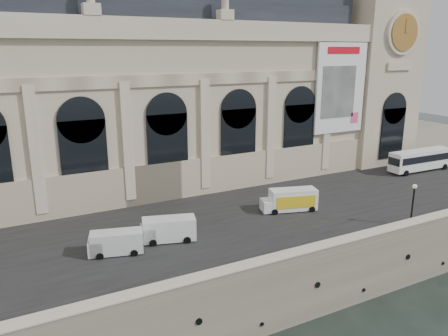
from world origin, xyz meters
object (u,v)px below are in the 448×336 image
object	(u,v)px
van_c	(166,230)
lamp_right	(413,205)
bus_right	(421,159)
van_b	(113,243)
box_truck	(290,200)

from	to	relation	value
van_c	lamp_right	world-z (taller)	lamp_right
bus_right	van_c	bearing A→B (deg)	-172.42
bus_right	lamp_right	bearing A→B (deg)	-143.35
van_b	van_c	distance (m)	5.34
bus_right	lamp_right	size ratio (longest dim) A/B	2.43
van_c	box_truck	world-z (taller)	box_truck
van_c	lamp_right	distance (m)	26.33
van_b	lamp_right	bearing A→B (deg)	-15.38
bus_right	van_b	distance (m)	50.21
bus_right	box_truck	world-z (taller)	bus_right
bus_right	box_truck	bearing A→B (deg)	-170.58
van_c	box_truck	bearing A→B (deg)	4.27
van_b	lamp_right	distance (m)	31.29
bus_right	van_c	distance (m)	44.88
van_c	box_truck	size ratio (longest dim) A/B	0.84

